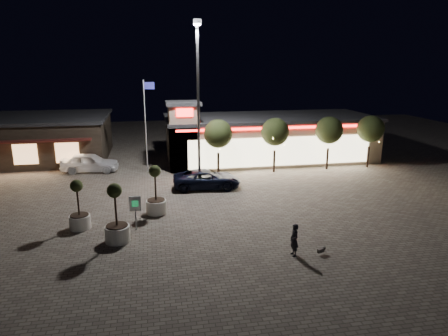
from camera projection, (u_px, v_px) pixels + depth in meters
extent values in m
plane|color=slate|center=(183.00, 228.00, 23.36)|extent=(90.00, 90.00, 0.00)
cube|color=gray|center=(269.00, 139.00, 39.81)|extent=(20.00, 8.00, 4.00)
cube|color=#262628|center=(270.00, 117.00, 39.25)|extent=(20.40, 8.40, 0.30)
cube|color=#FFF0BF|center=(282.00, 151.00, 36.06)|extent=(17.00, 0.12, 2.60)
cube|color=#FF1714|center=(283.00, 128.00, 35.48)|extent=(19.00, 0.10, 0.18)
cube|color=gray|center=(184.00, 138.00, 35.48)|extent=(2.60, 2.60, 5.80)
cube|color=#262628|center=(183.00, 103.00, 34.69)|extent=(3.00, 3.00, 0.30)
cube|color=#FF1714|center=(185.00, 113.00, 33.58)|extent=(1.40, 0.10, 0.70)
cube|color=#382D23|center=(23.00, 140.00, 39.38)|extent=(16.00, 10.00, 4.00)
cube|color=#262628|center=(21.00, 118.00, 38.83)|extent=(16.40, 10.40, 0.30)
cube|color=#591E19|center=(4.00, 142.00, 34.05)|extent=(14.40, 0.80, 0.15)
cube|color=#FFB772|center=(25.00, 154.00, 34.95)|extent=(2.00, 0.12, 1.80)
cube|color=#FFB772|center=(67.00, 153.00, 35.57)|extent=(2.00, 0.12, 1.80)
cylinder|color=gray|center=(198.00, 109.00, 29.77)|extent=(0.20, 0.20, 12.00)
cube|color=gray|center=(197.00, 21.00, 28.17)|extent=(0.60, 0.40, 0.35)
cube|color=white|center=(197.00, 24.00, 28.22)|extent=(0.45, 0.30, 0.08)
cylinder|color=white|center=(146.00, 127.00, 34.33)|extent=(0.10, 0.10, 8.00)
cube|color=#292997|center=(149.00, 86.00, 33.51)|extent=(0.90, 0.04, 0.60)
cylinder|color=#332319|center=(218.00, 164.00, 34.27)|extent=(0.20, 0.20, 1.92)
sphere|color=#2D3819|center=(218.00, 134.00, 33.60)|extent=(2.42, 2.42, 2.42)
cylinder|color=#332319|center=(274.00, 161.00, 35.15)|extent=(0.20, 0.20, 1.92)
sphere|color=#2D3819|center=(275.00, 132.00, 34.48)|extent=(2.42, 2.42, 2.42)
cylinder|color=#332319|center=(327.00, 159.00, 36.03)|extent=(0.20, 0.20, 1.92)
sphere|color=#2D3819|center=(329.00, 130.00, 35.36)|extent=(2.42, 2.42, 2.42)
cylinder|color=#332319|center=(368.00, 157.00, 36.73)|extent=(0.20, 0.20, 1.92)
sphere|color=#2D3819|center=(371.00, 129.00, 36.06)|extent=(2.42, 2.42, 2.42)
imported|color=black|center=(207.00, 179.00, 30.66)|extent=(5.30, 2.69, 1.44)
imported|color=white|center=(90.00, 162.00, 35.21)|extent=(5.10, 2.47, 1.68)
imported|color=black|center=(294.00, 240.00, 19.90)|extent=(0.45, 0.64, 1.67)
cube|color=#59514C|center=(321.00, 250.00, 20.11)|extent=(0.39, 0.25, 0.19)
sphere|color=#59514C|center=(324.00, 248.00, 20.19)|extent=(0.17, 0.17, 0.17)
cylinder|color=white|center=(80.00, 222.00, 23.26)|extent=(1.21, 1.21, 0.81)
cylinder|color=black|center=(79.00, 215.00, 23.15)|extent=(1.05, 1.05, 0.06)
cylinder|color=#332319|center=(78.00, 200.00, 22.91)|extent=(0.10, 0.10, 1.81)
sphere|color=#2D3819|center=(76.00, 186.00, 22.69)|extent=(0.71, 0.71, 0.71)
cylinder|color=white|center=(118.00, 234.00, 21.57)|extent=(1.34, 1.34, 0.89)
cylinder|color=black|center=(117.00, 226.00, 21.45)|extent=(1.16, 1.16, 0.07)
cylinder|color=#332319|center=(116.00, 207.00, 21.18)|extent=(0.11, 0.11, 2.01)
sphere|color=#2D3819|center=(114.00, 190.00, 20.94)|extent=(0.78, 0.78, 0.78)
cylinder|color=white|center=(156.00, 207.00, 25.62)|extent=(1.30, 1.30, 0.86)
cylinder|color=black|center=(156.00, 200.00, 25.50)|extent=(1.12, 1.12, 0.06)
cylinder|color=#332319|center=(155.00, 185.00, 25.24)|extent=(0.11, 0.11, 1.94)
sphere|color=#2D3819|center=(155.00, 171.00, 25.01)|extent=(0.76, 0.76, 0.76)
cylinder|color=gray|center=(136.00, 219.00, 23.05)|extent=(0.08, 0.08, 1.24)
cube|color=white|center=(135.00, 204.00, 22.80)|extent=(0.67, 0.10, 0.88)
cube|color=green|center=(135.00, 204.00, 22.76)|extent=(0.36, 0.04, 0.36)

